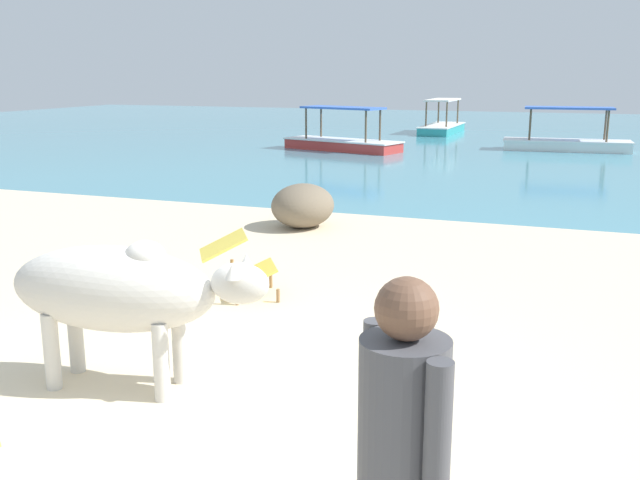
{
  "coord_description": "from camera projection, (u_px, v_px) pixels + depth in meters",
  "views": [
    {
      "loc": [
        2.42,
        -4.13,
        2.33
      ],
      "look_at": [
        -0.22,
        3.0,
        0.55
      ],
      "focal_mm": 40.53,
      "sensor_mm": 36.0,
      "label": 1
    }
  ],
  "objects": [
    {
      "name": "water_surface",
      "position": [
        515.0,
        140.0,
        25.21
      ],
      "size": [
        60.0,
        36.0,
        0.03
      ],
      "primitive_type": "cube",
      "color": "teal",
      "rests_on": "ground"
    },
    {
      "name": "cow",
      "position": [
        120.0,
        290.0,
        5.22
      ],
      "size": [
        2.01,
        0.79,
        1.12
      ],
      "rotation": [
        0.0,
        0.0,
        0.13
      ],
      "color": "beige",
      "rests_on": "sand_beach"
    },
    {
      "name": "shore_rock_large",
      "position": [
        303.0,
        206.0,
        10.81
      ],
      "size": [
        1.06,
        1.18,
        0.66
      ],
      "primitive_type": "ellipsoid",
      "rotation": [
        0.0,
        0.0,
        1.41
      ],
      "color": "#756651",
      "rests_on": "sand_beach"
    },
    {
      "name": "sand_beach",
      "position": [
        202.0,
        405.0,
        5.11
      ],
      "size": [
        18.0,
        14.0,
        0.04
      ],
      "primitive_type": "cube",
      "color": "beige",
      "rests_on": "ground"
    },
    {
      "name": "deck_chair_near",
      "position": [
        239.0,
        261.0,
        7.42
      ],
      "size": [
        0.93,
        0.86,
        0.68
      ],
      "rotation": [
        0.0,
        0.0,
        0.56
      ],
      "color": "olive",
      "rests_on": "sand_beach"
    },
    {
      "name": "person_standing",
      "position": [
        402.0,
        460.0,
        2.55
      ],
      "size": [
        0.39,
        0.39,
        1.62
      ],
      "rotation": [
        0.0,
        0.0,
        3.93
      ],
      "color": "#DBC64C",
      "rests_on": "sand_beach"
    },
    {
      "name": "boat_teal",
      "position": [
        442.0,
        126.0,
        27.77
      ],
      "size": [
        1.21,
        3.69,
        1.29
      ],
      "rotation": [
        0.0,
        0.0,
        4.7
      ],
      "color": "teal",
      "rests_on": "water_surface"
    },
    {
      "name": "boat_red",
      "position": [
        342.0,
        141.0,
        21.71
      ],
      "size": [
        3.85,
        2.13,
        1.29
      ],
      "rotation": [
        0.0,
        0.0,
        6.0
      ],
      "color": "#C63833",
      "rests_on": "water_surface"
    },
    {
      "name": "boat_white",
      "position": [
        567.0,
        141.0,
        21.59
      ],
      "size": [
        3.74,
        1.4,
        1.29
      ],
      "rotation": [
        0.0,
        0.0,
        3.21
      ],
      "color": "white",
      "rests_on": "water_surface"
    }
  ]
}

